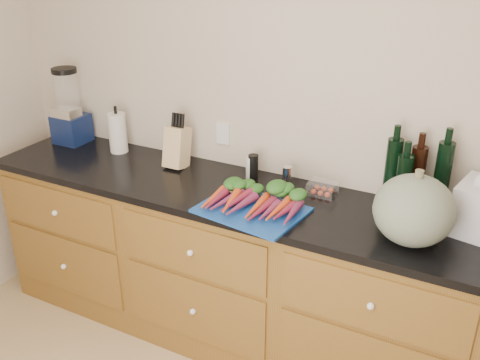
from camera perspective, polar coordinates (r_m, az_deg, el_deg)
The scene contains 14 objects.
wall_back at distance 2.78m, azimuth 9.41°, elevation 6.63°, with size 4.10×0.05×2.60m, color beige.
cabinets at distance 2.89m, azimuth 6.07°, elevation -11.44°, with size 3.60×0.64×0.90m.
countertop at distance 2.64m, azimuth 6.56°, elevation -3.16°, with size 3.64×0.62×0.04m, color black.
cutting_board at distance 2.57m, azimuth 1.24°, elevation -3.21°, with size 0.48×0.36×0.01m, color #144297.
carrots at distance 2.59m, azimuth 1.68°, elevation -2.16°, with size 0.45×0.33×0.06m.
squash at distance 2.37m, azimuth 18.05°, elevation -3.08°, with size 0.34×0.34×0.31m, color #5D6B5A.
blender_appliance at distance 3.52m, azimuth -17.76°, elevation 7.06°, with size 0.19×0.19×0.47m.
paper_towel at distance 3.31m, azimuth -12.92°, elevation 4.93°, with size 0.11×0.11×0.24m, color silver.
knife_block at distance 3.04m, azimuth -6.73°, elevation 3.50°, with size 0.11×0.11×0.23m, color tan.
grinder_salt at distance 2.89m, azimuth 1.17°, elevation 1.33°, with size 0.05×0.05×0.12m, color silver.
grinder_pepper at distance 2.88m, azimuth 1.42°, elevation 1.40°, with size 0.06×0.06×0.14m, color black.
canister_chrome at distance 2.81m, azimuth 5.02°, elevation 0.39°, with size 0.05×0.05×0.11m, color white.
tomato_box at distance 2.75m, azimuth 8.78°, elevation -0.90°, with size 0.14×0.11×0.07m, color white.
bottles at distance 2.64m, azimuth 18.03°, elevation 0.17°, with size 0.30×0.15×0.36m.
Camera 1 is at (0.80, -0.90, 2.15)m, focal length 40.00 mm.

